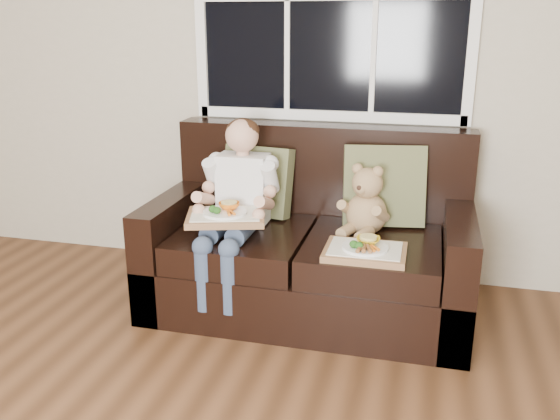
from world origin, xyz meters
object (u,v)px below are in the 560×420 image
(loveseat, at_px, (311,251))
(child, at_px, (238,193))
(teddy_bear, at_px, (366,205))
(tray_left, at_px, (226,215))
(tray_right, at_px, (365,250))

(loveseat, bearing_deg, child, -162.37)
(child, distance_m, teddy_bear, 0.69)
(loveseat, xyz_separation_m, tray_left, (-0.40, -0.27, 0.26))
(teddy_bear, height_order, tray_left, teddy_bear)
(tray_left, bearing_deg, child, 66.31)
(loveseat, distance_m, teddy_bear, 0.42)
(child, bearing_deg, teddy_bear, 9.57)
(teddy_bear, height_order, tray_right, teddy_bear)
(tray_right, bearing_deg, tray_left, 174.23)
(tray_left, xyz_separation_m, tray_right, (0.73, -0.07, -0.10))
(loveseat, bearing_deg, teddy_bear, -1.37)
(tray_right, bearing_deg, child, 162.59)
(loveseat, relative_size, tray_right, 4.35)
(child, height_order, teddy_bear, child)
(child, bearing_deg, tray_right, -17.05)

